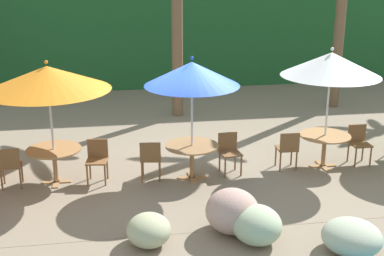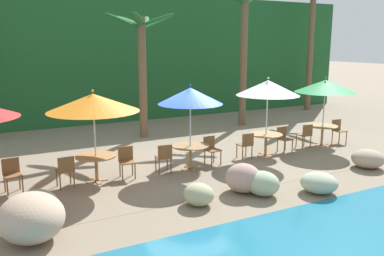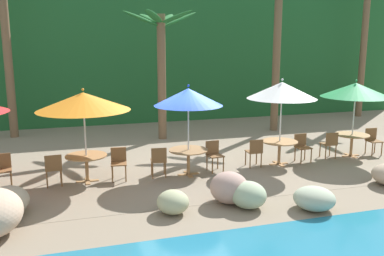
{
  "view_description": "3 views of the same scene",
  "coord_description": "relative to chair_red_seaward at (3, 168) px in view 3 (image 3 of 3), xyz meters",
  "views": [
    {
      "loc": [
        -1.52,
        -10.22,
        4.32
      ],
      "look_at": [
        0.13,
        0.16,
        0.95
      ],
      "focal_mm": 48.51,
      "sensor_mm": 36.0,
      "label": 1
    },
    {
      "loc": [
        -5.37,
        -10.74,
        3.74
      ],
      "look_at": [
        0.44,
        0.31,
        1.11
      ],
      "focal_mm": 38.05,
      "sensor_mm": 36.0,
      "label": 2
    },
    {
      "loc": [
        -3.17,
        -11.3,
        3.69
      ],
      "look_at": [
        0.39,
        0.42,
        1.19
      ],
      "focal_mm": 39.31,
      "sensor_mm": 36.0,
      "label": 3
    }
  ],
  "objects": [
    {
      "name": "foliage_backdrop",
      "position": [
        4.83,
        8.91,
        2.49
      ],
      "size": [
        28.0,
        2.4,
        6.0
      ],
      "color": "#1E5628",
      "rests_on": "ground"
    },
    {
      "name": "palm_tree_second",
      "position": [
        5.22,
        4.31,
        2.82
      ],
      "size": [
        2.89,
        2.75,
        4.87
      ],
      "color": "brown",
      "rests_on": "ground"
    },
    {
      "name": "terrace_deck",
      "position": [
        4.83,
        -0.09,
        -0.51
      ],
      "size": [
        18.0,
        5.2,
        0.01
      ],
      "color": "gray",
      "rests_on": "ground"
    },
    {
      "name": "chair_white_inland",
      "position": [
        7.0,
        -0.29,
        0.0
      ],
      "size": [
        0.44,
        0.44,
        0.87
      ],
      "color": "brown",
      "rests_on": "ground"
    },
    {
      "name": "chair_orange_inland",
      "position": [
        1.26,
        -0.36,
        0.0
      ],
      "size": [
        0.45,
        0.45,
        0.87
      ],
      "color": "brown",
      "rests_on": "ground"
    },
    {
      "name": "dining_table_blue",
      "position": [
        4.88,
        -0.42,
        0.1
      ],
      "size": [
        1.1,
        1.1,
        0.74
      ],
      "color": "#A37547",
      "rests_on": "ground"
    },
    {
      "name": "palm_tree_third",
      "position": [
        10.15,
        4.49,
        3.71
      ],
      "size": [
        2.88,
        2.97,
        6.22
      ],
      "color": "brown",
      "rests_on": "ground"
    },
    {
      "name": "palm_tree_nearest",
      "position": [
        -0.4,
        6.28,
        3.77
      ],
      "size": [
        2.93,
        3.01,
        6.7
      ],
      "color": "brown",
      "rests_on": "ground"
    },
    {
      "name": "chair_red_seaward",
      "position": [
        0.0,
        0.0,
        0.0
      ],
      "size": [
        0.46,
        0.47,
        0.87
      ],
      "color": "brown",
      "rests_on": "ground"
    },
    {
      "name": "dining_table_orange",
      "position": [
        2.1,
        -0.21,
        0.1
      ],
      "size": [
        1.1,
        1.1,
        0.74
      ],
      "color": "#A37547",
      "rests_on": "ground"
    },
    {
      "name": "chair_green_inland",
      "position": [
        9.73,
        -0.09,
        0.0
      ],
      "size": [
        0.45,
        0.46,
        0.87
      ],
      "color": "brown",
      "rests_on": "ground"
    },
    {
      "name": "chair_blue_inland",
      "position": [
        4.03,
        -0.41,
        0.0
      ],
      "size": [
        0.47,
        0.47,
        0.87
      ],
      "color": "brown",
      "rests_on": "ground"
    },
    {
      "name": "chair_orange_seaward",
      "position": [
        2.95,
        -0.23,
        0.0
      ],
      "size": [
        0.47,
        0.48,
        0.87
      ],
      "color": "brown",
      "rests_on": "ground"
    },
    {
      "name": "umbrella_white",
      "position": [
        7.85,
        -0.23,
        1.78
      ],
      "size": [
        2.09,
        2.09,
        2.65
      ],
      "color": "silver",
      "rests_on": "ground"
    },
    {
      "name": "dining_table_green",
      "position": [
        10.59,
        -0.06,
        0.1
      ],
      "size": [
        1.1,
        1.1,
        0.74
      ],
      "color": "#A37547",
      "rests_on": "ground"
    },
    {
      "name": "umbrella_green",
      "position": [
        10.59,
        -0.06,
        1.68
      ],
      "size": [
        2.2,
        2.2,
        2.54
      ],
      "color": "silver",
      "rests_on": "ground"
    },
    {
      "name": "umbrella_blue",
      "position": [
        4.88,
        -0.42,
        1.71
      ],
      "size": [
        1.91,
        1.91,
        2.57
      ],
      "color": "silver",
      "rests_on": "ground"
    },
    {
      "name": "dining_table_white",
      "position": [
        7.85,
        -0.23,
        0.1
      ],
      "size": [
        1.1,
        1.1,
        0.74
      ],
      "color": "#A37547",
      "rests_on": "ground"
    },
    {
      "name": "umbrella_orange",
      "position": [
        2.1,
        -0.21,
        1.67
      ],
      "size": [
        2.44,
        2.44,
        2.54
      ],
      "color": "silver",
      "rests_on": "ground"
    },
    {
      "name": "rock_seawall",
      "position": [
        1.66,
        -2.76,
        -0.16
      ],
      "size": [
        13.66,
        2.63,
        0.91
      ],
      "color": "#C5AA9B",
      "rests_on": "ground"
    },
    {
      "name": "chair_blue_seaward",
      "position": [
        5.72,
        -0.23,
        0.0
      ],
      "size": [
        0.47,
        0.48,
        0.87
      ],
      "color": "brown",
      "rests_on": "ground"
    },
    {
      "name": "palm_tree_fourth",
      "position": [
        15.95,
        6.4,
        3.95
      ],
      "size": [
        2.89,
        2.97,
        7.01
      ],
      "color": "brown",
      "rests_on": "ground"
    },
    {
      "name": "chair_white_seaward",
      "position": [
        8.7,
        -0.12,
        0.0
      ],
      "size": [
        0.43,
        0.44,
        0.87
      ],
      "color": "brown",
      "rests_on": "ground"
    },
    {
      "name": "chair_green_seaward",
      "position": [
        11.44,
        -0.03,
        0.0
      ],
      "size": [
        0.45,
        0.45,
        0.87
      ],
      "color": "brown",
      "rests_on": "ground"
    },
    {
      "name": "ground_plane",
      "position": [
        4.83,
        -0.09,
        -0.51
      ],
      "size": [
        120.0,
        120.0,
        0.0
      ],
      "primitive_type": "plane",
      "color": "gray"
    }
  ]
}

